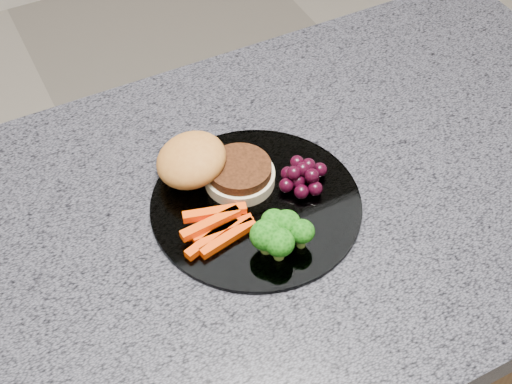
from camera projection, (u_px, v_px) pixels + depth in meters
countertop at (230, 232)px, 0.87m from camera, size 1.20×0.60×0.04m
plate at (256, 204)px, 0.87m from camera, size 0.26×0.26×0.01m
burger at (209, 167)px, 0.88m from camera, size 0.16×0.15×0.05m
carrot_sticks at (217, 227)px, 0.84m from camera, size 0.09×0.06×0.02m
broccoli at (279, 232)px, 0.81m from camera, size 0.07×0.06×0.05m
grape_bunch at (303, 176)px, 0.88m from camera, size 0.07×0.06×0.03m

